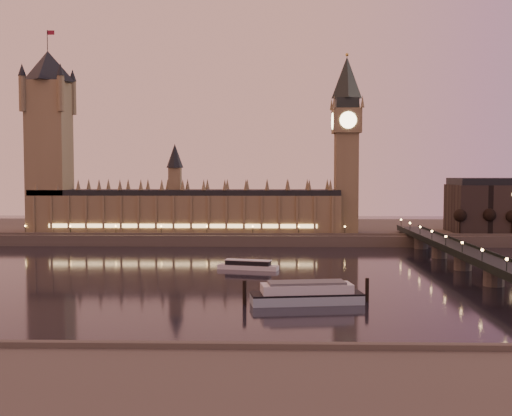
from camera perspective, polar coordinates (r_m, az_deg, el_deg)
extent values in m
plane|color=black|center=(257.01, -1.02, -6.10)|extent=(700.00, 700.00, 0.00)
cube|color=#423D35|center=(420.58, 4.04, -2.04)|extent=(560.00, 130.00, 6.00)
cube|color=brown|center=(378.62, -6.29, -0.51)|extent=(180.00, 26.00, 22.00)
cube|color=black|center=(378.00, -6.30, 1.39)|extent=(180.00, 22.00, 3.20)
cube|color=#FFCC7F|center=(365.73, -6.57, -1.59)|extent=(153.00, 0.25, 2.20)
cube|color=brown|center=(396.68, -17.88, 4.29)|extent=(22.00, 22.00, 88.00)
cone|color=black|center=(401.29, -18.02, 11.87)|extent=(31.68, 31.68, 18.00)
cylinder|color=black|center=(403.85, -18.06, 13.98)|extent=(0.44, 0.44, 12.00)
cube|color=maroon|center=(404.02, -17.76, 14.63)|extent=(4.00, 0.15, 2.50)
cube|color=brown|center=(376.89, 8.01, 2.20)|extent=(13.00, 13.00, 58.00)
cube|color=brown|center=(377.96, 8.05, 7.66)|extent=(16.00, 16.00, 14.00)
cylinder|color=#FFEAA5|center=(369.86, 8.20, 7.76)|extent=(9.60, 0.35, 9.60)
cylinder|color=#FFEAA5|center=(377.11, 6.81, 7.68)|extent=(0.35, 9.60, 9.60)
cube|color=black|center=(378.86, 8.06, 9.17)|extent=(13.00, 13.00, 6.00)
cone|color=black|center=(380.70, 8.08, 11.41)|extent=(17.68, 17.68, 24.00)
sphere|color=gold|center=(382.77, 8.10, 13.34)|extent=(2.00, 2.00, 2.00)
cube|color=black|center=(268.15, 19.08, -4.16)|extent=(13.00, 260.00, 2.00)
cube|color=black|center=(266.12, 17.79, -3.87)|extent=(0.60, 260.00, 1.00)
cube|color=black|center=(269.93, 20.36, -3.82)|extent=(0.60, 260.00, 1.00)
cylinder|color=black|center=(379.26, 17.92, -1.60)|extent=(0.70, 0.70, 9.43)
sphere|color=black|center=(378.89, 17.93, -0.86)|extent=(6.28, 6.28, 6.28)
cylinder|color=black|center=(383.34, 19.87, -1.59)|extent=(0.70, 0.70, 9.43)
sphere|color=black|center=(382.97, 19.88, -0.85)|extent=(6.28, 6.28, 6.28)
cylinder|color=black|center=(387.85, 21.78, -1.57)|extent=(0.70, 0.70, 9.43)
sphere|color=black|center=(387.49, 21.79, -0.84)|extent=(6.28, 6.28, 6.28)
cube|color=silver|center=(274.79, -0.72, -5.29)|extent=(26.63, 11.70, 1.91)
cube|color=black|center=(274.51, -0.72, -4.89)|extent=(19.82, 9.10, 1.91)
cube|color=silver|center=(274.36, -0.72, -4.66)|extent=(20.38, 9.44, 0.35)
cube|color=#9CB7C6|center=(205.76, 4.52, -8.06)|extent=(36.34, 14.84, 2.87)
cube|color=black|center=(205.43, 4.52, -7.59)|extent=(36.34, 14.84, 0.55)
cube|color=silver|center=(205.11, 4.53, -7.13)|extent=(29.63, 12.81, 2.87)
cube|color=#595B5E|center=(204.79, 4.53, -6.62)|extent=(25.11, 11.09, 0.77)
cylinder|color=black|center=(203.41, -1.03, -7.52)|extent=(1.21, 1.21, 7.50)
cylinder|color=black|center=(211.01, 9.84, -7.17)|extent=(1.21, 1.21, 7.50)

